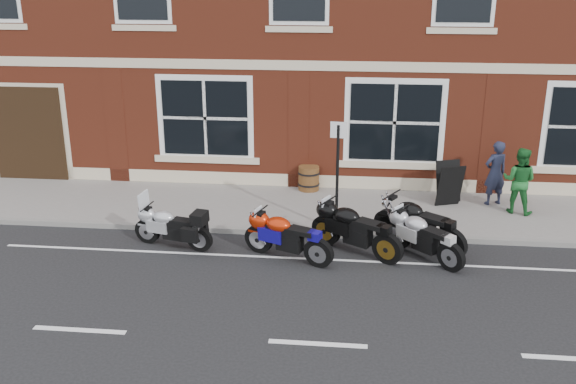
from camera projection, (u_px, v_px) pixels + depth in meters
The scene contains 13 objects.
ground at pixel (327, 264), 13.17m from camera, with size 80.00×80.00×0.00m, color black.
sidewalk at pixel (333, 210), 15.96m from camera, with size 30.00×3.00×0.12m, color slate.
kerb at pixel (330, 234), 14.48m from camera, with size 30.00×0.16×0.12m, color slate.
moto_touring_silver at pixel (171, 225), 13.84m from camera, with size 1.83×0.62×1.22m.
moto_sport_red at pixel (287, 235), 13.23m from camera, with size 1.94×0.95×0.93m.
moto_sport_black at pixel (355, 228), 13.49m from camera, with size 1.95×1.33×1.00m.
moto_sport_silver at pixel (424, 235), 13.24m from camera, with size 1.52×1.51×0.91m.
moto_naked_black at pixel (418, 222), 13.75m from camera, with size 1.89×1.50×1.02m.
pedestrian_left at pixel (495, 173), 15.91m from camera, with size 0.60×0.39×1.64m, color #1C2034.
pedestrian_right at pixel (519, 181), 15.38m from camera, with size 0.79×0.61×1.62m, color #1B6027.
a_board_sign at pixel (449, 184), 16.02m from camera, with size 0.64×0.43×1.07m, color black, non-canonical shape.
barrel_planter at pixel (309, 178), 17.13m from camera, with size 0.58×0.58×0.65m.
parking_sign at pixel (337, 169), 14.09m from camera, with size 0.35×0.07×2.51m.
Camera 1 is at (0.47, -11.97, 5.72)m, focal length 40.00 mm.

